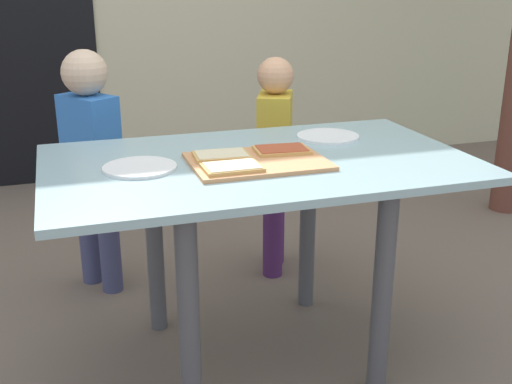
{
  "coord_description": "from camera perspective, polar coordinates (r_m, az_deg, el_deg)",
  "views": [
    {
      "loc": [
        -0.61,
        -1.87,
        1.32
      ],
      "look_at": [
        -0.01,
        0.0,
        0.64
      ],
      "focal_mm": 44.11,
      "sensor_mm": 36.0,
      "label": 1
    }
  ],
  "objects": [
    {
      "name": "garden_hose_coil",
      "position": [
        4.79,
        18.0,
        2.41
      ],
      "size": [
        0.39,
        0.39,
        0.03
      ],
      "primitive_type": "cylinder",
      "color": "#2DBD67",
      "rests_on": "ground"
    },
    {
      "name": "dining_table",
      "position": [
        2.09,
        0.24,
        -0.18
      ],
      "size": [
        1.38,
        0.83,
        0.75
      ],
      "color": "#95B5BB",
      "rests_on": "ground"
    },
    {
      "name": "pizza_slice_far_left",
      "position": [
        2.03,
        -3.16,
        3.36
      ],
      "size": [
        0.18,
        0.13,
        0.01
      ],
      "color": "tan",
      "rests_on": "cutting_board"
    },
    {
      "name": "house_door",
      "position": [
        4.26,
        -20.63,
        13.7
      ],
      "size": [
        0.9,
        0.02,
        2.0
      ],
      "primitive_type": "cube",
      "color": "black",
      "rests_on": "ground"
    },
    {
      "name": "child_left",
      "position": [
        2.71,
        -14.68,
        3.36
      ],
      "size": [
        0.25,
        0.28,
        1.04
      ],
      "color": "#3F4167",
      "rests_on": "ground"
    },
    {
      "name": "child_right",
      "position": [
        2.81,
        1.7,
        3.38
      ],
      "size": [
        0.22,
        0.28,
        0.99
      ],
      "color": "#4B2259",
      "rests_on": "ground"
    },
    {
      "name": "pizza_slice_near_left",
      "position": [
        1.9,
        -2.18,
        2.27
      ],
      "size": [
        0.18,
        0.12,
        0.01
      ],
      "color": "tan",
      "rests_on": "cutting_board"
    },
    {
      "name": "plate_white_right",
      "position": [
        2.34,
        6.53,
        5.04
      ],
      "size": [
        0.23,
        0.23,
        0.01
      ],
      "primitive_type": "cylinder",
      "color": "white",
      "rests_on": "dining_table"
    },
    {
      "name": "plate_white_left",
      "position": [
        1.98,
        -10.5,
        2.21
      ],
      "size": [
        0.23,
        0.23,
        0.01
      ],
      "primitive_type": "cylinder",
      "color": "white",
      "rests_on": "dining_table"
    },
    {
      "name": "pizza_slice_far_right",
      "position": [
        2.09,
        2.34,
        3.86
      ],
      "size": [
        0.19,
        0.14,
        0.01
      ],
      "color": "tan",
      "rests_on": "cutting_board"
    },
    {
      "name": "cutting_board",
      "position": [
        2.01,
        0.12,
        2.79
      ],
      "size": [
        0.43,
        0.31,
        0.01
      ],
      "primitive_type": "cube",
      "color": "tan",
      "rests_on": "dining_table"
    },
    {
      "name": "ground_plane",
      "position": [
        2.37,
        0.22,
        -14.63
      ],
      "size": [
        16.0,
        16.0,
        0.0
      ],
      "primitive_type": "plane",
      "color": "#6A594D"
    }
  ]
}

